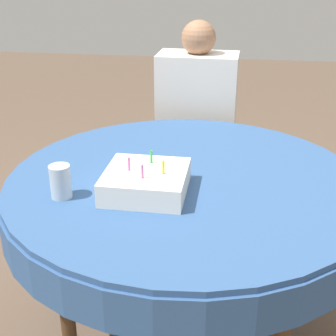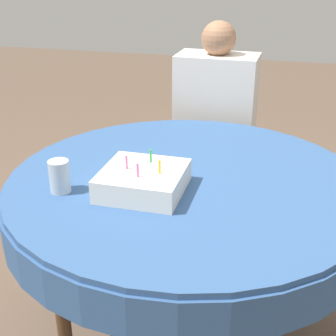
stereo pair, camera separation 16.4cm
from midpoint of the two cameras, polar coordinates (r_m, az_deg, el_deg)
The scene contains 6 objects.
ground_plane at distance 2.12m, azimuth 4.31°, elevation -19.71°, with size 12.00×12.00×0.00m, color brown.
dining_table at distance 1.72m, azimuth 4.99°, elevation -3.70°, with size 1.31×1.31×0.75m.
chair at distance 2.65m, azimuth 7.62°, elevation 2.23°, with size 0.37×0.37×0.87m.
person at distance 2.49m, azimuth 7.61°, elevation 6.52°, with size 0.42×0.34×1.19m.
birthday_cake at distance 1.56m, azimuth -0.06°, elevation -1.59°, with size 0.27×0.27×0.12m.
drinking_glass at distance 1.58m, azimuth -10.23°, elevation -1.08°, with size 0.07×0.07×0.11m.
Camera 2 is at (0.33, -1.48, 1.47)m, focal length 50.00 mm.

